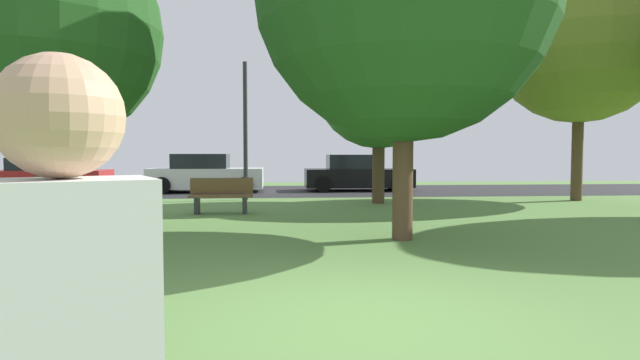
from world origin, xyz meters
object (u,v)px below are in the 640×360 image
(birch_tree_lone, at_px, (580,38))
(parked_car_black, at_px, (357,174))
(parked_car_white, at_px, (206,175))
(street_lamp_post, at_px, (245,131))
(maple_tree_far, at_px, (379,84))
(oak_tree_center, at_px, (42,30))
(park_bench, at_px, (221,195))
(parked_car_red, at_px, (48,176))

(birch_tree_lone, xyz_separation_m, parked_car_black, (-6.41, 4.92, -4.55))
(parked_car_white, bearing_deg, street_lamp_post, -63.23)
(maple_tree_far, xyz_separation_m, parked_car_black, (0.17, 5.28, -2.98))
(oak_tree_center, relative_size, parked_car_black, 1.39)
(maple_tree_far, relative_size, park_bench, 3.53)
(maple_tree_far, distance_m, parked_car_red, 13.44)
(birch_tree_lone, height_order, street_lamp_post, birch_tree_lone)
(birch_tree_lone, height_order, park_bench, birch_tree_lone)
(oak_tree_center, height_order, birch_tree_lone, birch_tree_lone)
(oak_tree_center, height_order, parked_car_white, oak_tree_center)
(parked_car_white, distance_m, park_bench, 7.37)
(park_bench, xyz_separation_m, street_lamp_post, (0.40, 3.68, 1.79))
(maple_tree_far, distance_m, street_lamp_post, 4.59)
(parked_car_black, bearing_deg, parked_car_red, -179.83)
(parked_car_red, bearing_deg, street_lamp_post, -25.57)
(parked_car_white, height_order, street_lamp_post, street_lamp_post)
(parked_car_red, height_order, parked_car_white, parked_car_white)
(maple_tree_far, xyz_separation_m, parked_car_red, (-12.00, 5.24, -3.01))
(parked_car_red, xyz_separation_m, parked_car_white, (6.09, -0.21, 0.06))
(oak_tree_center, bearing_deg, maple_tree_far, 35.65)
(birch_tree_lone, bearing_deg, park_bench, -166.96)
(parked_car_black, distance_m, park_bench, 8.83)
(parked_car_red, xyz_separation_m, park_bench, (7.49, -7.45, -0.17))
(oak_tree_center, height_order, street_lamp_post, oak_tree_center)
(maple_tree_far, distance_m, parked_car_white, 8.31)
(parked_car_red, xyz_separation_m, parked_car_black, (12.17, 0.04, 0.04))
(street_lamp_post, bearing_deg, parked_car_black, 41.59)
(parked_car_black, relative_size, street_lamp_post, 0.97)
(parked_car_red, height_order, street_lamp_post, street_lamp_post)
(birch_tree_lone, distance_m, parked_car_black, 9.27)
(parked_car_black, bearing_deg, birch_tree_lone, -37.49)
(oak_tree_center, bearing_deg, parked_car_red, 113.35)
(maple_tree_far, bearing_deg, parked_car_white, 139.62)
(parked_car_black, relative_size, park_bench, 2.72)
(parked_car_white, xyz_separation_m, parked_car_black, (6.09, 0.25, -0.02))
(maple_tree_far, bearing_deg, park_bench, -153.93)
(street_lamp_post, bearing_deg, oak_tree_center, -116.00)
(birch_tree_lone, xyz_separation_m, park_bench, (-11.10, -2.57, -4.76))
(parked_car_white, relative_size, street_lamp_post, 0.98)
(oak_tree_center, height_order, park_bench, oak_tree_center)
(parked_car_red, distance_m, parked_car_white, 6.09)
(maple_tree_far, height_order, parked_car_red, maple_tree_far)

